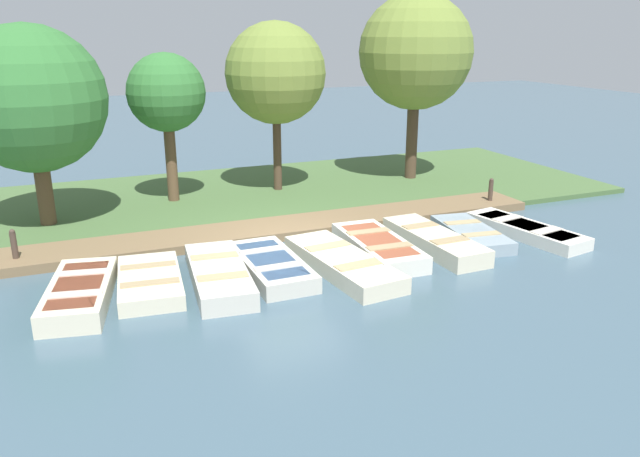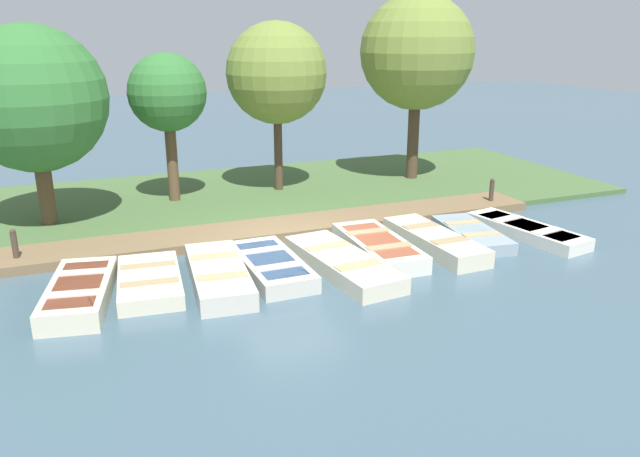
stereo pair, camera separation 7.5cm
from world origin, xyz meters
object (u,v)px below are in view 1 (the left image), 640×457
rowboat_3 (271,266)px  park_tree_far_left (32,100)px  park_tree_left (166,94)px  mooring_post_near (15,248)px  rowboat_5 (378,247)px  park_tree_center (276,74)px  rowboat_6 (434,240)px  mooring_post_far (490,193)px  rowboat_8 (526,230)px  rowboat_2 (219,275)px  park_tree_right (416,53)px  rowboat_1 (150,281)px  rowboat_4 (342,263)px  rowboat_0 (80,293)px  rowboat_7 (471,234)px

rowboat_3 → park_tree_far_left: size_ratio=0.55×
park_tree_far_left → park_tree_left: park_tree_far_left is taller
rowboat_3 → mooring_post_near: bearing=-116.7°
rowboat_5 → park_tree_center: (-6.42, -0.32, 3.62)m
rowboat_6 → mooring_post_far: mooring_post_far is taller
rowboat_3 → rowboat_8: rowboat_3 is taller
mooring_post_far → rowboat_6: bearing=-54.6°
rowboat_2 → mooring_post_near: bearing=-118.4°
rowboat_2 → park_tree_right: bearing=133.3°
rowboat_1 → park_tree_center: park_tree_center is taller
rowboat_4 → park_tree_center: bearing=166.9°
park_tree_left → rowboat_3: bearing=8.6°
rowboat_3 → mooring_post_far: size_ratio=3.21×
park_tree_left → park_tree_center: (-0.07, 3.38, 0.49)m
park_tree_left → park_tree_center: 3.42m
rowboat_5 → park_tree_center: size_ratio=0.58×
rowboat_2 → mooring_post_near: size_ratio=3.63×
park_tree_far_left → park_tree_right: bearing=95.1°
rowboat_2 → rowboat_4: (0.31, 2.72, -0.02)m
rowboat_1 → park_tree_right: (-6.24, 9.84, 4.22)m
rowboat_0 → rowboat_6: bearing=101.4°
mooring_post_near → park_tree_center: bearing=118.0°
park_tree_left → rowboat_4: bearing=19.7°
rowboat_0 → rowboat_4: rowboat_0 is taller
mooring_post_far → rowboat_8: bearing=-17.6°
rowboat_5 → rowboat_8: (0.20, 4.21, -0.04)m
rowboat_0 → rowboat_8: bearing=100.9°
rowboat_8 → park_tree_center: park_tree_center is taller
rowboat_3 → mooring_post_near: mooring_post_near is taller
rowboat_1 → mooring_post_far: 10.62m
rowboat_6 → park_tree_far_left: bearing=-123.2°
rowboat_6 → rowboat_5: bearing=-97.0°
rowboat_1 → rowboat_5: rowboat_5 is taller
rowboat_3 → park_tree_right: 10.54m
park_tree_far_left → rowboat_2: bearing=31.1°
rowboat_7 → rowboat_8: size_ratio=0.82×
rowboat_6 → mooring_post_near: bearing=-106.8°
rowboat_5 → rowboat_7: bearing=94.5°
rowboat_7 → park_tree_center: bearing=-146.5°
rowboat_4 → park_tree_far_left: (-5.81, -6.03, 3.24)m
rowboat_2 → rowboat_8: (-0.10, 8.13, -0.05)m
rowboat_6 → park_tree_right: 8.20m
rowboat_0 → mooring_post_far: size_ratio=3.36×
rowboat_1 → rowboat_2: bearing=83.4°
rowboat_7 → park_tree_right: park_tree_right is taller
mooring_post_far → park_tree_center: 7.50m
rowboat_8 → mooring_post_near: (-2.59, -12.13, 0.29)m
mooring_post_near → park_tree_left: park_tree_left is taller
rowboat_8 → rowboat_2: bearing=-99.5°
rowboat_5 → mooring_post_near: 8.28m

